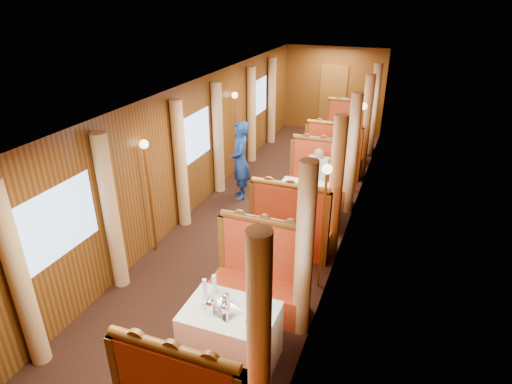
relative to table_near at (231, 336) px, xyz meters
The scene contains 47 objects.
floor 3.60m from the table_near, 102.09° to the left, with size 3.00×12.00×0.01m, color black, non-canonical shape.
ceiling 4.16m from the table_near, 102.09° to the left, with size 3.00×12.00×0.01m, color silver, non-canonical shape.
wall_far 9.57m from the table_near, 94.51° to the left, with size 3.00×2.50×0.01m, color brown, non-canonical shape.
wall_left 4.25m from the table_near, 122.74° to the left, with size 12.00×2.50×0.01m, color brown, non-canonical shape.
wall_right 3.68m from the table_near, 77.91° to the left, with size 12.00×2.50×0.01m, color brown, non-canonical shape.
doorway_far 9.52m from the table_near, 94.53° to the left, with size 0.80×0.04×2.00m, color brown.
table_near is the anchor object (origin of this frame).
banquette_near_aft 1.02m from the table_near, 90.00° to the left, with size 1.30×0.55×1.34m.
table_mid 3.50m from the table_near, 90.00° to the left, with size 1.05×0.72×0.75m, color white.
banquette_mid_fwd 2.49m from the table_near, 90.00° to the left, with size 1.30×0.55×1.34m.
banquette_mid_aft 4.51m from the table_near, 90.00° to the left, with size 1.30×0.55×1.34m.
table_far 7.00m from the table_near, 90.00° to the left, with size 1.05×0.72×0.75m, color white.
banquette_far_fwd 5.99m from the table_near, 90.00° to the left, with size 1.30×0.55×1.34m.
banquette_far_aft 8.01m from the table_near, 90.00° to the left, with size 1.30×0.55×1.34m.
tea_tray 0.39m from the table_near, 162.59° to the right, with size 0.34×0.26×0.01m, color silver.
teapot_left 0.50m from the table_near, 147.51° to the right, with size 0.18×0.13×0.15m, color silver, non-canonical shape.
teapot_right 0.45m from the table_near, 99.49° to the right, with size 0.15×0.11×0.12m, color silver, non-canonical shape.
teapot_back 0.45m from the table_near, 141.03° to the left, with size 0.17×0.12×0.13m, color silver, non-canonical shape.
fruit_plate 0.52m from the table_near, 21.60° to the right, with size 0.23×0.23×0.05m.
cup_inboard 0.60m from the table_near, 164.53° to the left, with size 0.08×0.08×0.26m.
cup_outboard 0.59m from the table_near, 143.97° to the left, with size 0.08×0.08×0.26m.
rose_vase_mid 3.52m from the table_near, 89.85° to the left, with size 0.06×0.06×0.36m.
rose_vase_far 6.99m from the table_near, 90.12° to the left, with size 0.06×0.06×0.36m.
window_left_near 2.48m from the table_near, behind, with size 1.20×0.90×0.01m, color #8AADDA, non-canonical shape.
curtain_left_near_a 2.41m from the table_near, 159.89° to the right, with size 0.22×0.22×2.35m, color tan.
curtain_left_near_b 2.41m from the table_near, 159.89° to the left, with size 0.22×0.22×2.35m, color tan.
window_right_near 1.30m from the table_near, ahead, with size 1.20×0.90×0.01m, color #8AADDA, non-canonical shape.
curtain_right_near_a 1.28m from the table_near, 51.07° to the right, with size 0.22×0.22×2.35m, color tan.
curtain_right_near_b 1.28m from the table_near, 51.07° to the left, with size 0.22×0.22×2.35m, color tan.
window_left_mid 4.29m from the table_near, 122.56° to the left, with size 1.20×0.90×0.01m, color #8AADDA, non-canonical shape.
curtain_left_mid_a 3.55m from the table_near, 128.06° to the left, with size 0.22×0.22×2.35m, color tan.
curtain_left_mid_b 4.85m from the table_near, 116.46° to the left, with size 0.22×0.22×2.35m, color tan.
window_right_mid 3.73m from the table_near, 78.14° to the left, with size 1.20×0.90×0.01m, color #8AADDA, non-canonical shape.
curtain_right_mid_a 2.90m from the table_near, 76.96° to the left, with size 0.22×0.22×2.35m, color tan.
curtain_right_mid_b 4.40m from the table_near, 81.63° to the left, with size 0.22×0.22×2.35m, color tan.
window_left_far 7.43m from the table_near, 107.71° to the left, with size 1.20×0.90×0.01m, color #8AADDA, non-canonical shape.
curtain_left_far_a 6.62m from the table_near, 108.90° to the left, with size 0.22×0.22×2.35m, color tan.
curtain_left_far_b 8.11m from the table_near, 105.31° to the left, with size 0.22×0.22×2.35m, color tan.
window_right_far 7.12m from the table_near, 84.01° to the left, with size 1.20×0.90×0.01m, color #8AADDA, non-canonical shape.
curtain_right_far_a 6.30m from the table_near, 84.22° to the left, with size 0.22×0.22×2.35m, color tan.
curtain_right_far_b 7.85m from the table_near, 85.37° to the left, with size 0.22×0.22×2.35m, color tan.
sconce_left_fore 2.95m from the table_near, 140.86° to the left, with size 0.14×0.14×1.95m.
sconce_right_fore 2.12m from the table_near, 69.62° to the left, with size 0.14×0.14×1.95m.
sconce_left_aft 5.76m from the table_near, 112.27° to the left, with size 0.14×0.14×1.95m.
sconce_right_aft 5.39m from the table_near, 82.94° to the left, with size 0.14×0.14×1.95m.
steward 4.44m from the table_near, 110.88° to the left, with size 0.60×0.39×1.65m, color navy.
passenger 4.32m from the table_near, 90.00° to the left, with size 0.40×0.44×0.76m.
Camera 1 is at (2.33, -6.90, 4.01)m, focal length 30.00 mm.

